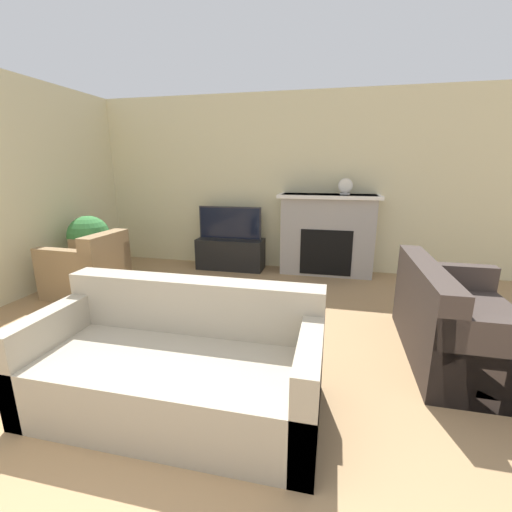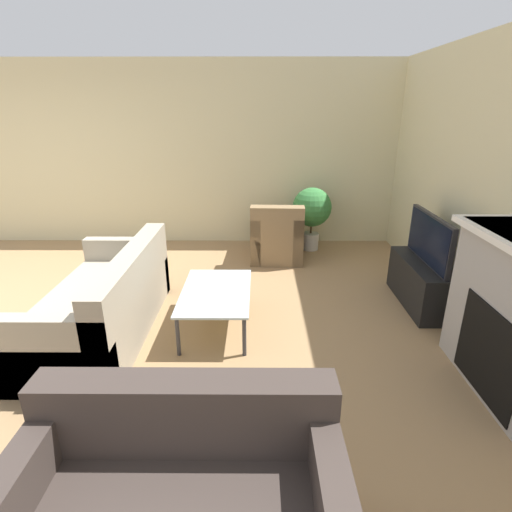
{
  "view_description": "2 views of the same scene",
  "coord_description": "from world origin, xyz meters",
  "px_view_note": "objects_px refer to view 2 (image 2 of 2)",
  "views": [
    {
      "loc": [
        0.99,
        -0.46,
        1.61
      ],
      "look_at": [
        0.18,
        3.09,
        0.66
      ],
      "focal_mm": 24.0,
      "sensor_mm": 36.0,
      "label": 1
    },
    {
      "loc": [
        3.36,
        2.9,
        2.05
      ],
      "look_at": [
        0.05,
        2.88,
        0.8
      ],
      "focal_mm": 28.0,
      "sensor_mm": 36.0,
      "label": 2
    }
  ],
  "objects_px": {
    "tv": "(430,239)",
    "armchair_by_window": "(277,238)",
    "coffee_table": "(216,294)",
    "couch_sectional": "(104,305)",
    "potted_plant": "(312,210)"
  },
  "relations": [
    {
      "from": "tv",
      "to": "armchair_by_window",
      "type": "distance_m",
      "value": 2.15
    },
    {
      "from": "armchair_by_window",
      "to": "tv",
      "type": "bearing_deg",
      "value": 138.85
    },
    {
      "from": "armchair_by_window",
      "to": "coffee_table",
      "type": "height_order",
      "value": "armchair_by_window"
    },
    {
      "from": "coffee_table",
      "to": "couch_sectional",
      "type": "bearing_deg",
      "value": -84.02
    },
    {
      "from": "tv",
      "to": "couch_sectional",
      "type": "height_order",
      "value": "tv"
    },
    {
      "from": "armchair_by_window",
      "to": "potted_plant",
      "type": "bearing_deg",
      "value": -143.76
    },
    {
      "from": "tv",
      "to": "potted_plant",
      "type": "height_order",
      "value": "tv"
    },
    {
      "from": "armchair_by_window",
      "to": "potted_plant",
      "type": "distance_m",
      "value": 0.71
    },
    {
      "from": "tv",
      "to": "coffee_table",
      "type": "distance_m",
      "value": 2.29
    },
    {
      "from": "couch_sectional",
      "to": "armchair_by_window",
      "type": "relative_size",
      "value": 2.15
    },
    {
      "from": "tv",
      "to": "coffee_table",
      "type": "height_order",
      "value": "tv"
    },
    {
      "from": "coffee_table",
      "to": "potted_plant",
      "type": "relative_size",
      "value": 1.12
    },
    {
      "from": "tv",
      "to": "coffee_table",
      "type": "relative_size",
      "value": 0.96
    },
    {
      "from": "tv",
      "to": "armchair_by_window",
      "type": "height_order",
      "value": "tv"
    },
    {
      "from": "tv",
      "to": "potted_plant",
      "type": "distance_m",
      "value": 2.06
    }
  ]
}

